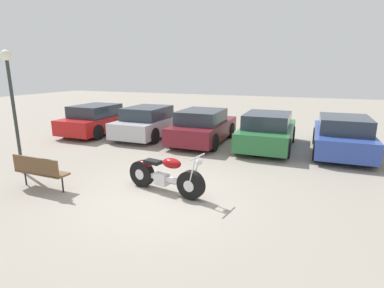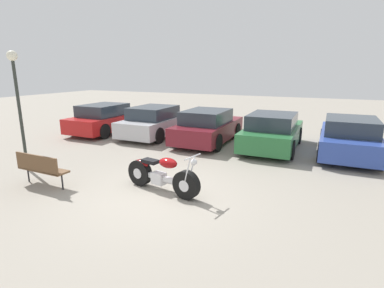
{
  "view_description": "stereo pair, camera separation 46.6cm",
  "coord_description": "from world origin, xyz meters",
  "px_view_note": "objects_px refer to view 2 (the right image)",
  "views": [
    {
      "loc": [
        3.16,
        -6.06,
        2.99
      ],
      "look_at": [
        -0.02,
        1.97,
        0.85
      ],
      "focal_mm": 28.0,
      "sensor_mm": 36.0,
      "label": 1
    },
    {
      "loc": [
        3.59,
        -5.88,
        2.99
      ],
      "look_at": [
        -0.02,
        1.97,
        0.85
      ],
      "focal_mm": 28.0,
      "sensor_mm": 36.0,
      "label": 2
    }
  ],
  "objects_px": {
    "motorcycle": "(161,175)",
    "parked_car_maroon": "(208,127)",
    "lamp_post": "(16,88)",
    "parked_car_red": "(106,119)",
    "parked_car_green": "(272,132)",
    "park_bench": "(40,167)",
    "parked_car_blue": "(349,138)",
    "parked_car_silver": "(156,122)"
  },
  "relations": [
    {
      "from": "parked_car_green",
      "to": "parked_car_silver",
      "type": "bearing_deg",
      "value": 178.97
    },
    {
      "from": "parked_car_blue",
      "to": "lamp_post",
      "type": "xyz_separation_m",
      "value": [
        -9.05,
        -5.8,
        1.82
      ]
    },
    {
      "from": "motorcycle",
      "to": "parked_car_blue",
      "type": "xyz_separation_m",
      "value": [
        4.42,
        5.55,
        0.24
      ]
    },
    {
      "from": "parked_car_green",
      "to": "parked_car_blue",
      "type": "height_order",
      "value": "same"
    },
    {
      "from": "parked_car_red",
      "to": "parked_car_blue",
      "type": "distance_m",
      "value": 10.63
    },
    {
      "from": "parked_car_green",
      "to": "lamp_post",
      "type": "distance_m",
      "value": 8.77
    },
    {
      "from": "parked_car_red",
      "to": "park_bench",
      "type": "bearing_deg",
      "value": -63.26
    },
    {
      "from": "parked_car_red",
      "to": "parked_car_green",
      "type": "xyz_separation_m",
      "value": [
        7.97,
        0.16,
        0.0
      ]
    },
    {
      "from": "parked_car_maroon",
      "to": "lamp_post",
      "type": "distance_m",
      "value": 7.02
    },
    {
      "from": "motorcycle",
      "to": "parked_car_red",
      "type": "bearing_deg",
      "value": 139.48
    },
    {
      "from": "parked_car_green",
      "to": "lamp_post",
      "type": "height_order",
      "value": "lamp_post"
    },
    {
      "from": "parked_car_maroon",
      "to": "lamp_post",
      "type": "bearing_deg",
      "value": -123.49
    },
    {
      "from": "parked_car_silver",
      "to": "parked_car_maroon",
      "type": "bearing_deg",
      "value": -3.43
    },
    {
      "from": "parked_car_silver",
      "to": "parked_car_green",
      "type": "relative_size",
      "value": 1.0
    },
    {
      "from": "parked_car_blue",
      "to": "park_bench",
      "type": "height_order",
      "value": "parked_car_blue"
    },
    {
      "from": "motorcycle",
      "to": "parked_car_red",
      "type": "relative_size",
      "value": 0.54
    },
    {
      "from": "parked_car_silver",
      "to": "parked_car_blue",
      "type": "xyz_separation_m",
      "value": [
        7.97,
        -0.01,
        0.0
      ]
    },
    {
      "from": "parked_car_red",
      "to": "parked_car_green",
      "type": "relative_size",
      "value": 1.0
    },
    {
      "from": "park_bench",
      "to": "lamp_post",
      "type": "height_order",
      "value": "lamp_post"
    },
    {
      "from": "park_bench",
      "to": "motorcycle",
      "type": "bearing_deg",
      "value": 19.17
    },
    {
      "from": "parked_car_green",
      "to": "parked_car_blue",
      "type": "distance_m",
      "value": 2.66
    },
    {
      "from": "parked_car_red",
      "to": "parked_car_silver",
      "type": "distance_m",
      "value": 2.67
    },
    {
      "from": "motorcycle",
      "to": "parked_car_maroon",
      "type": "xyz_separation_m",
      "value": [
        -0.89,
        5.4,
        0.24
      ]
    },
    {
      "from": "parked_car_blue",
      "to": "park_bench",
      "type": "xyz_separation_m",
      "value": [
        -7.43,
        -6.6,
        -0.12
      ]
    },
    {
      "from": "parked_car_maroon",
      "to": "parked_car_red",
      "type": "bearing_deg",
      "value": -178.96
    },
    {
      "from": "parked_car_maroon",
      "to": "parked_car_blue",
      "type": "xyz_separation_m",
      "value": [
        5.31,
        0.15,
        0.0
      ]
    },
    {
      "from": "parked_car_green",
      "to": "park_bench",
      "type": "distance_m",
      "value": 8.07
    },
    {
      "from": "motorcycle",
      "to": "park_bench",
      "type": "bearing_deg",
      "value": -160.83
    },
    {
      "from": "motorcycle",
      "to": "lamp_post",
      "type": "distance_m",
      "value": 5.08
    },
    {
      "from": "parked_car_red",
      "to": "lamp_post",
      "type": "xyz_separation_m",
      "value": [
        1.57,
        -5.56,
        1.82
      ]
    },
    {
      "from": "parked_car_silver",
      "to": "lamp_post",
      "type": "relative_size",
      "value": 1.16
    },
    {
      "from": "parked_car_green",
      "to": "parked_car_blue",
      "type": "bearing_deg",
      "value": 1.9
    },
    {
      "from": "park_bench",
      "to": "parked_car_maroon",
      "type": "bearing_deg",
      "value": 71.84
    },
    {
      "from": "parked_car_green",
      "to": "lamp_post",
      "type": "bearing_deg",
      "value": -138.21
    },
    {
      "from": "motorcycle",
      "to": "parked_car_maroon",
      "type": "height_order",
      "value": "parked_car_maroon"
    },
    {
      "from": "parked_car_silver",
      "to": "lamp_post",
      "type": "xyz_separation_m",
      "value": [
        -1.08,
        -5.81,
        1.82
      ]
    },
    {
      "from": "parked_car_green",
      "to": "park_bench",
      "type": "relative_size",
      "value": 2.69
    },
    {
      "from": "parked_car_maroon",
      "to": "parked_car_green",
      "type": "bearing_deg",
      "value": 1.37
    },
    {
      "from": "parked_car_blue",
      "to": "parked_car_green",
      "type": "bearing_deg",
      "value": -178.1
    },
    {
      "from": "motorcycle",
      "to": "parked_car_silver",
      "type": "height_order",
      "value": "parked_car_silver"
    },
    {
      "from": "motorcycle",
      "to": "parked_car_green",
      "type": "bearing_deg",
      "value": 72.12
    },
    {
      "from": "parked_car_blue",
      "to": "parked_car_maroon",
      "type": "bearing_deg",
      "value": -178.36
    }
  ]
}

